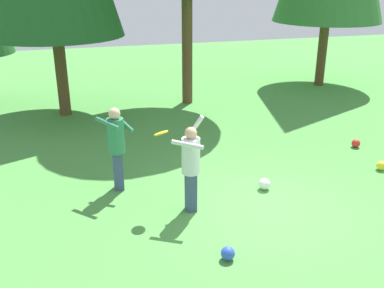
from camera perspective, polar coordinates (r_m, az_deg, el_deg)
ground_plane at (r=8.74m, az=10.00°, el=-8.12°), size 40.00×40.00×0.00m
person_thrower at (r=8.10m, az=-0.15°, el=-2.33°), size 0.66×0.66×1.85m
person_catcher at (r=9.02m, az=-9.73°, el=0.27°), size 0.74×0.77×1.77m
frisbee at (r=8.08m, az=-4.01°, el=1.41°), size 0.37×0.37×0.12m
ball_red at (r=12.15m, az=20.36°, el=0.09°), size 0.22×0.22×0.22m
ball_white at (r=9.36m, az=9.32°, el=-5.10°), size 0.25×0.25×0.25m
ball_yellow at (r=10.99m, az=23.20°, el=-2.57°), size 0.22×0.22×0.22m
ball_blue at (r=7.21m, az=4.64°, el=-13.85°), size 0.23×0.23×0.23m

